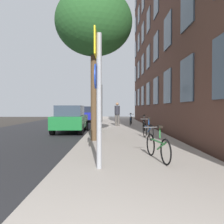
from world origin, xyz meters
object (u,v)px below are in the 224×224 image
Objects in this scene: tree_near at (94,23)px; pedestrian_0 at (117,112)px; traffic_light at (101,96)px; car_0 at (71,119)px; sign_post at (98,88)px; bicycle_1 at (148,130)px; bicycle_2 at (144,124)px; bicycle_3 at (131,120)px; bicycle_0 at (158,146)px; car_1 at (87,114)px.

pedestrian_0 is (1.21, 7.60, -3.91)m from tree_near.
car_0 is at bearing -100.59° from traffic_light.
sign_post is at bearing -93.80° from pedestrian_0.
car_0 is (-4.05, 3.58, 0.34)m from bicycle_1.
tree_near reaches higher than pedestrian_0.
sign_post is 9.23m from bicycle_2.
tree_near is 3.69× the size of bicycle_2.
bicycle_3 is at bearing 81.50° from sign_post.
bicycle_0 is at bearing 27.59° from sign_post.
sign_post is at bearing -83.13° from car_1.
bicycle_3 is at bearing 96.39° from bicycle_2.
bicycle_0 is 8.04m from bicycle_2.
bicycle_2 is (2.36, 8.80, -1.47)m from sign_post.
bicycle_0 is 0.43× the size of car_0.
pedestrian_0 is at bearing 86.20° from sign_post.
tree_near reaches higher than bicycle_1.
bicycle_2 is at bearing 74.99° from sign_post.
sign_post is at bearing -152.41° from bicycle_0.
sign_post is 1.84× the size of bicycle_1.
pedestrian_0 reaches higher than bicycle_1.
sign_post reaches higher than car_0.
tree_near is at bearing -170.51° from bicycle_1.
traffic_light is 2.07× the size of bicycle_2.
tree_near is (-0.41, 4.41, 3.09)m from sign_post.
bicycle_1 is (0.41, 4.00, 0.02)m from bicycle_0.
car_1 reaches higher than bicycle_2.
bicycle_2 is 4.03m from bicycle_3.
tree_near is at bearing -122.27° from bicycle_2.
traffic_light is at bearing 102.84° from bicycle_1.
sign_post is 0.88× the size of traffic_light.
tree_near is at bearing -99.05° from pedestrian_0.
bicycle_2 is 0.96× the size of pedestrian_0.
bicycle_2 is at bearing -83.61° from bicycle_3.
car_0 reaches higher than bicycle_2.
bicycle_2 is at bearing 84.04° from bicycle_1.
bicycle_2 is (0.83, 8.00, 0.01)m from bicycle_0.
traffic_light reaches higher than bicycle_2.
bicycle_3 is at bearing 88.19° from bicycle_0.
bicycle_3 is 0.38× the size of car_1.
bicycle_1 is 1.00× the size of bicycle_3.
sign_post is at bearing -87.69° from traffic_light.
car_0 reaches higher than bicycle_0.
bicycle_0 is 0.38× the size of car_1.
tree_near is (0.24, -11.78, 2.49)m from traffic_light.
traffic_light reaches higher than pedestrian_0.
pedestrian_0 is (0.80, 12.00, -0.82)m from sign_post.
sign_post is 1.84× the size of bicycle_3.
bicycle_3 is (-0.03, 8.00, -0.00)m from bicycle_1.
bicycle_0 is 0.96× the size of pedestrian_0.
tree_near is at bearing 118.35° from bicycle_0.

